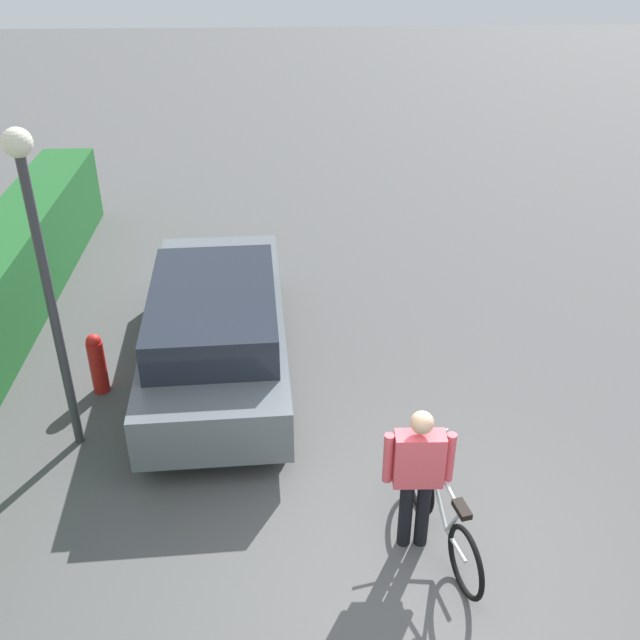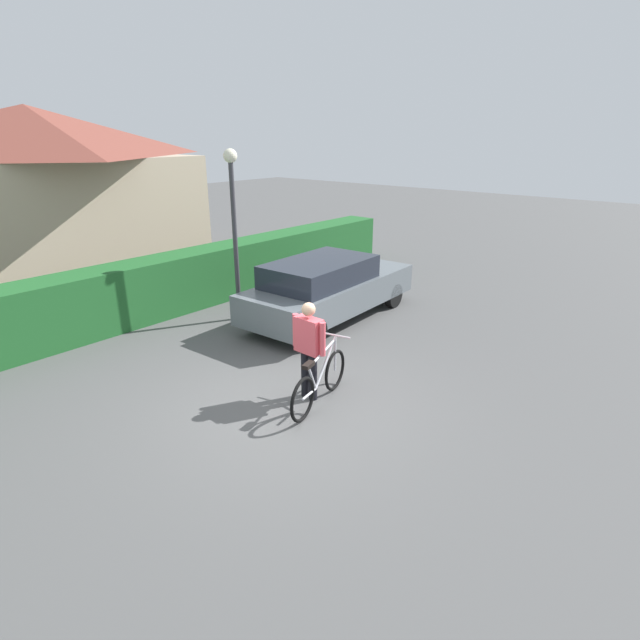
% 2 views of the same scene
% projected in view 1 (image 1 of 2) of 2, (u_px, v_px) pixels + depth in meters
% --- Properties ---
extents(ground_plane, '(60.00, 60.00, 0.00)m').
position_uv_depth(ground_plane, '(407.00, 582.00, 6.72)').
color(ground_plane, '#4C4C4C').
extents(parked_car_near, '(4.47, 1.88, 1.38)m').
position_uv_depth(parked_car_near, '(216.00, 326.00, 9.20)').
color(parked_car_near, slate).
rests_on(parked_car_near, ground).
extents(bicycle, '(1.69, 0.59, 0.95)m').
position_uv_depth(bicycle, '(441.00, 516.00, 6.92)').
color(bicycle, black).
rests_on(bicycle, ground).
extents(person_rider, '(0.21, 0.64, 1.55)m').
position_uv_depth(person_rider, '(418.00, 471.00, 6.68)').
color(person_rider, black).
rests_on(person_rider, ground).
extents(street_lamp, '(0.28, 0.28, 3.59)m').
position_uv_depth(street_lamp, '(40.00, 251.00, 7.22)').
color(street_lamp, '#38383D').
rests_on(street_lamp, ground).
extents(fire_hydrant, '(0.20, 0.20, 0.81)m').
position_uv_depth(fire_hydrant, '(97.00, 362.00, 9.05)').
color(fire_hydrant, red).
rests_on(fire_hydrant, ground).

